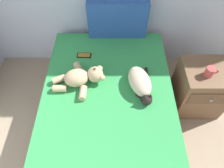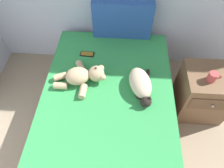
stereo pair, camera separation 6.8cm
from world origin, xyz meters
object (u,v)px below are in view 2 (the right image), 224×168
Objects in this scene: teddy_bear at (83,76)px; nightstand at (203,93)px; cat at (141,85)px; mug at (213,77)px; bed at (107,120)px; patterned_cushion at (122,20)px; cell_phone at (87,54)px.

nightstand is at bearing 3.35° from teddy_bear.
mug reaches higher than cat.
bed is 0.49m from teddy_bear.
patterned_cushion is at bearing 84.13° from bed.
mug is at bearing 17.42° from bed.
teddy_bear is 0.84× the size of nightstand.
cell_phone is 1.24m from mug.
cell_phone is (-0.36, -0.33, -0.21)m from patterned_cushion.
mug is at bearing 7.27° from cat.
bed is at bearing -67.70° from cell_phone.
bed is 1.07m from patterned_cushion.
mug is at bearing -15.85° from cell_phone.
cat is at bearing -75.09° from patterned_cushion.
bed is 0.73m from cell_phone.
teddy_bear is (-0.54, 0.07, -0.00)m from cat.
bed is at bearing -162.58° from mug.
teddy_bear is at bearing -176.65° from nightstand.
cell_phone is 0.25× the size of nightstand.
nightstand is at bearing -34.49° from patterned_cushion.
nightstand is (1.22, 0.07, -0.28)m from teddy_bear.
nightstand is (1.23, -0.28, -0.22)m from cell_phone.
cell_phone is at bearing 112.30° from bed.
mug is at bearing 0.60° from teddy_bear.
patterned_cushion reaches higher than bed.
cat is at bearing 35.40° from bed.
patterned_cushion is 1.25× the size of teddy_bear.
patterned_cushion is at bearing 42.57° from cell_phone.
mug is (0.83, -0.66, -0.08)m from patterned_cushion.
patterned_cushion is at bearing 63.31° from teddy_bear.
nightstand is at bearing 19.70° from bed.
teddy_bear is at bearing -179.40° from mug.
nightstand is 5.02× the size of mug.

